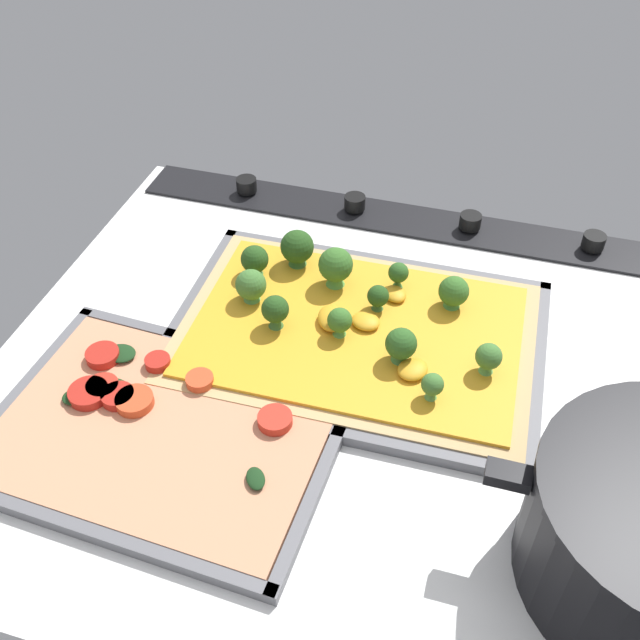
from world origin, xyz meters
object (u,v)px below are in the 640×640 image
baking_tray_front (356,339)px  broccoli_pizza (352,323)px  baking_tray_back (163,434)px  veggie_pizza_back (159,424)px

baking_tray_front → broccoli_pizza: broccoli_pizza is taller
baking_tray_front → broccoli_pizza: (0.63, -0.81, 1.54)cm
baking_tray_back → veggie_pizza_back: 1.06cm
broccoli_pizza → veggie_pizza_back: (14.62, 18.27, -0.81)cm
broccoli_pizza → baking_tray_back: broccoli_pizza is taller
baking_tray_front → veggie_pizza_back: veggie_pizza_back is taller
broccoli_pizza → baking_tray_front: bearing=127.8°
baking_tray_back → veggie_pizza_back: bearing=-40.3°
baking_tray_front → baking_tray_back: bearing=50.8°
baking_tray_front → baking_tray_back: (14.65, 17.96, 0.01)cm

